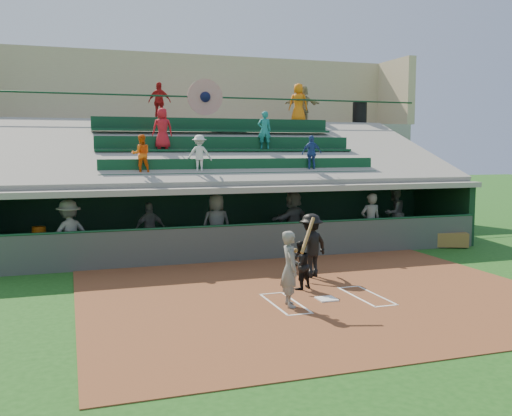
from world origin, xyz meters
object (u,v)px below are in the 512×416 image
object	(u,v)px
home_plate	(326,299)
trash_bin	(360,113)
batter_at_plate	(290,268)
catcher	(300,265)
white_table	(39,251)
water_cooler	(39,233)

from	to	relation	value
home_plate	trash_bin	distance (m)	15.32
batter_at_plate	catcher	size ratio (longest dim) A/B	1.63
catcher	white_table	world-z (taller)	catcher
white_table	batter_at_plate	bearing A→B (deg)	-63.99
catcher	batter_at_plate	bearing A→B (deg)	35.32
water_cooler	batter_at_plate	bearing A→B (deg)	-50.99
home_plate	water_cooler	world-z (taller)	water_cooler
home_plate	catcher	distance (m)	1.27
batter_at_plate	water_cooler	size ratio (longest dim) A/B	4.87
catcher	water_cooler	bearing A→B (deg)	-64.76
trash_bin	white_table	bearing A→B (deg)	-157.23
white_table	trash_bin	size ratio (longest dim) A/B	0.80
water_cooler	trash_bin	bearing A→B (deg)	23.04
white_table	water_cooler	bearing A→B (deg)	-74.45
catcher	home_plate	bearing A→B (deg)	76.12
home_plate	water_cooler	bearing A→B (deg)	134.81
batter_at_plate	water_cooler	xyz separation A→B (m)	(-5.43, 6.71, 0.07)
trash_bin	home_plate	bearing A→B (deg)	-121.10
home_plate	catcher	bearing A→B (deg)	100.16
catcher	trash_bin	xyz separation A→B (m)	(7.67, 11.27, 4.48)
batter_at_plate	catcher	world-z (taller)	batter_at_plate
water_cooler	catcher	bearing A→B (deg)	-40.71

